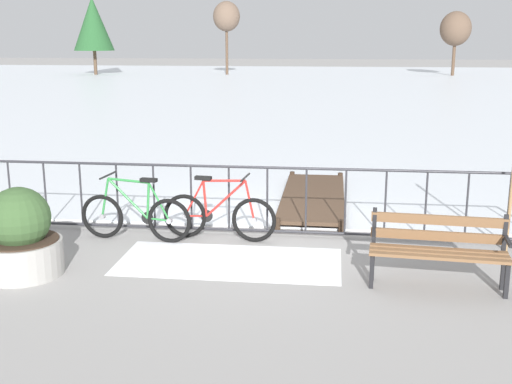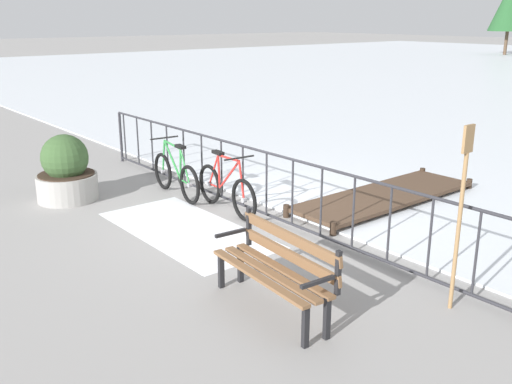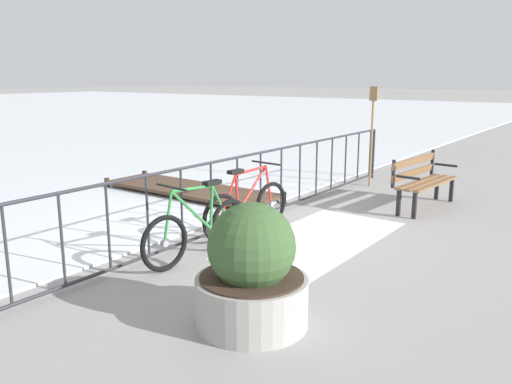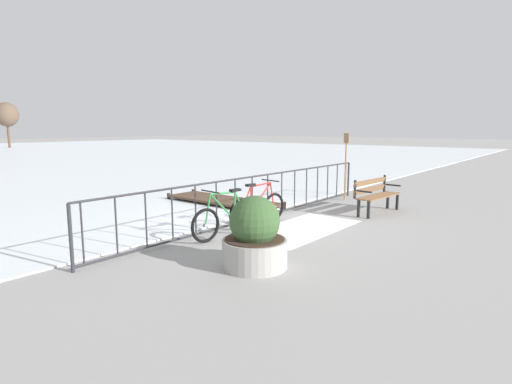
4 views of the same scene
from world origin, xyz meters
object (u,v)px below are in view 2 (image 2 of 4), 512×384
at_px(park_bench, 277,264).
at_px(oar_upright, 461,207).
at_px(bicycle_second, 226,189).
at_px(bicycle_near_railing, 176,176).
at_px(planter_with_shrub, 66,172).

relative_size(park_bench, oar_upright, 0.83).
height_order(park_bench, oar_upright, oar_upright).
relative_size(bicycle_second, park_bench, 1.04).
bearing_deg(bicycle_second, park_bench, -27.00).
bearing_deg(oar_upright, bicycle_second, 179.38).
distance_m(bicycle_near_railing, park_bench, 4.32).
xyz_separation_m(bicycle_near_railing, oar_upright, (5.28, 0.14, 0.77)).
bearing_deg(bicycle_near_railing, oar_upright, 1.49).
relative_size(bicycle_near_railing, planter_with_shrub, 1.52).
distance_m(bicycle_near_railing, planter_with_shrub, 1.83).
xyz_separation_m(planter_with_shrub, oar_upright, (6.29, 1.66, 0.65)).
bearing_deg(oar_upright, planter_with_shrub, -165.21).
bearing_deg(park_bench, bicycle_near_railing, 162.43).
distance_m(bicycle_second, park_bench, 3.27).
distance_m(bicycle_second, planter_with_shrub, 2.79).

